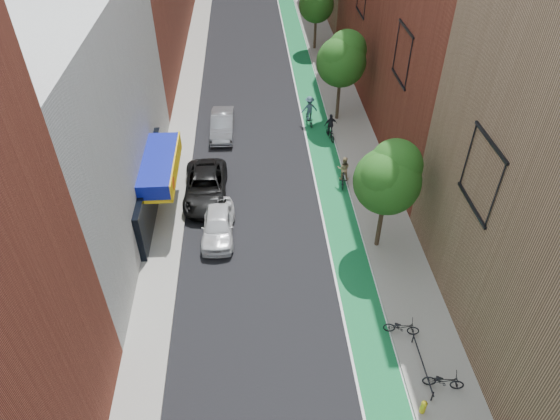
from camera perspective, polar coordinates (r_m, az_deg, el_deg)
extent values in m
cube|color=#136B2C|center=(40.41, 3.74, 11.56)|extent=(2.00, 68.00, 0.01)
cube|color=gray|center=(40.38, -10.75, 11.02)|extent=(2.00, 68.00, 0.15)
cube|color=gray|center=(40.76, 7.31, 11.69)|extent=(3.00, 68.00, 0.15)
cube|color=silver|center=(28.51, -24.26, 9.04)|extent=(8.00, 20.00, 12.00)
cylinder|color=#332619|center=(26.75, 11.35, -1.50)|extent=(0.24, 0.24, 3.30)
sphere|color=#214E14|center=(25.08, 12.13, 3.22)|extent=(3.36, 3.36, 3.36)
sphere|color=#214E14|center=(25.02, 13.08, 4.98)|extent=(2.64, 2.64, 2.64)
sphere|color=#214E14|center=(24.49, 11.76, 3.69)|extent=(2.40, 2.40, 2.40)
cylinder|color=#332619|center=(38.10, 6.66, 12.48)|extent=(0.24, 0.24, 3.47)
sphere|color=#214E14|center=(36.91, 7.00, 16.44)|extent=(3.53, 3.53, 3.53)
sphere|color=#214E14|center=(36.97, 7.66, 17.70)|extent=(2.77, 2.77, 2.77)
sphere|color=#214E14|center=(36.39, 6.66, 16.99)|extent=(2.52, 2.52, 2.52)
cylinder|color=#332619|center=(50.87, 4.03, 19.52)|extent=(0.24, 0.24, 3.19)
sphere|color=#214E14|center=(50.04, 4.18, 22.36)|extent=(3.25, 3.25, 3.25)
sphere|color=#214E14|center=(49.58, 3.88, 22.77)|extent=(2.32, 2.32, 2.32)
imported|color=silver|center=(27.76, -7.08, -1.65)|extent=(1.86, 4.37, 1.47)
imported|color=black|center=(30.54, -8.49, 2.64)|extent=(2.61, 5.53, 1.53)
imported|color=gray|center=(36.78, -6.60, 9.69)|extent=(1.70, 4.58, 1.50)
imported|color=black|center=(31.65, 7.23, 3.75)|extent=(0.85, 1.86, 1.08)
imported|color=tan|center=(31.39, 7.28, 4.75)|extent=(0.87, 0.74, 1.58)
imported|color=black|center=(36.24, 5.77, 8.63)|extent=(0.83, 1.60, 0.80)
imported|color=black|center=(35.96, 5.82, 9.72)|extent=(0.98, 0.56, 1.57)
imported|color=black|center=(37.93, 3.36, 10.48)|extent=(0.77, 1.79, 1.04)
imported|color=#3C5C6D|center=(37.66, 3.39, 11.55)|extent=(1.28, 0.87, 1.84)
imported|color=black|center=(22.45, 18.20, -18.03)|extent=(1.76, 0.94, 0.88)
imported|color=black|center=(23.62, 13.72, -12.85)|extent=(1.69, 0.91, 0.85)
cylinder|color=gold|center=(21.78, 16.02, -20.91)|extent=(0.23, 0.23, 0.52)
sphere|color=gold|center=(21.51, 16.18, -20.48)|extent=(0.24, 0.24, 0.24)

